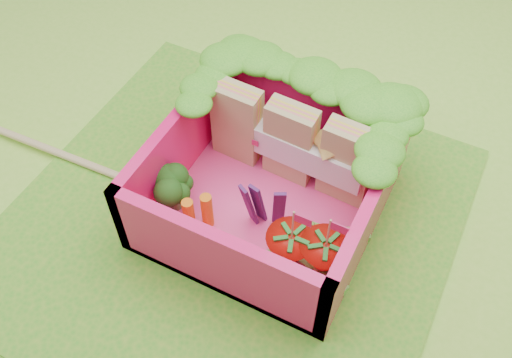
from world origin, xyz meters
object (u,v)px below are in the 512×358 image
at_px(chopsticks, 90,165).
at_px(bento_box, 269,181).
at_px(broccoli, 171,185).
at_px(strawberry_left, 290,251).
at_px(sandwich_stack, 291,143).
at_px(strawberry_right, 324,259).

bearing_deg(chopsticks, bento_box, 10.95).
bearing_deg(bento_box, broccoli, -152.94).
distance_m(strawberry_left, chopsticks, 1.52).
bearing_deg(sandwich_stack, strawberry_right, -51.36).
height_order(bento_box, broccoli, bento_box).
xyz_separation_m(broccoli, strawberry_right, (1.00, -0.03, -0.04)).
distance_m(bento_box, strawberry_right, 0.57).
xyz_separation_m(sandwich_stack, strawberry_left, (0.29, -0.63, -0.12)).
height_order(bento_box, chopsticks, bento_box).
xyz_separation_m(strawberry_left, strawberry_right, (0.18, 0.04, 0.00)).
height_order(sandwich_stack, strawberry_right, sandwich_stack).
distance_m(broccoli, strawberry_left, 0.82).
xyz_separation_m(bento_box, broccoli, (-0.52, -0.27, -0.04)).
relative_size(broccoli, strawberry_right, 0.65).
bearing_deg(broccoli, strawberry_left, -4.53).
distance_m(strawberry_left, strawberry_right, 0.19).
relative_size(broccoli, strawberry_left, 0.65).
xyz_separation_m(sandwich_stack, chopsticks, (-1.21, -0.53, -0.30)).
relative_size(sandwich_stack, chopsticks, 0.47).
relative_size(bento_box, strawberry_left, 2.49).
bearing_deg(bento_box, sandwich_stack, 88.77).
xyz_separation_m(broccoli, strawberry_left, (0.82, -0.06, -0.04)).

